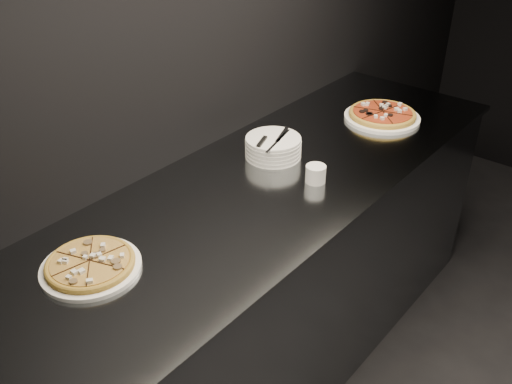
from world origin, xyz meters
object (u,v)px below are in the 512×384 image
Objects in this scene: plate_stack at (273,147)px; ramekin at (316,173)px; pizza_tomato at (382,115)px; cutlery at (272,139)px; counter at (265,280)px; pizza_mushroom at (90,264)px.

plate_stack reaches higher than ramekin.
cutlery is (-0.15, -0.60, 0.06)m from pizza_tomato.
pizza_tomato is 0.61m from plate_stack.
ramekin is (0.23, -0.04, -0.05)m from cutlery.
counter is 0.90m from pizza_tomato.
ramekin reaches higher than counter.
plate_stack is 0.25m from ramekin.
pizza_tomato is at bearing 97.31° from ramekin.
ramekin reaches higher than pizza_tomato.
ramekin is (0.24, -0.06, -0.01)m from plate_stack.
pizza_tomato is 0.62m from cutlery.
pizza_mushroom is 4.45× the size of ramekin.
plate_stack reaches higher than counter.
counter is 0.54m from plate_stack.
pizza_mushroom is at bearing -95.17° from pizza_tomato.
pizza_mushroom is at bearing -88.42° from plate_stack.
pizza_mushroom is 1.52× the size of plate_stack.
pizza_tomato is (0.13, 1.47, 0.00)m from pizza_mushroom.
ramekin is (0.13, 0.12, 0.49)m from counter.
cutlery reaches higher than ramekin.
cutlery reaches higher than counter.
pizza_tomato reaches higher than pizza_mushroom.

